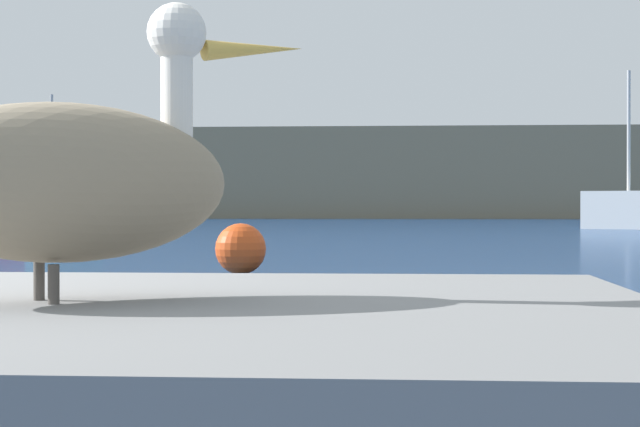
# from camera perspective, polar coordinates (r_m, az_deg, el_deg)

# --- Properties ---
(hillside_backdrop) EXTENTS (140.00, 15.61, 5.58)m
(hillside_backdrop) POSITION_cam_1_polar(r_m,az_deg,el_deg) (72.11, 2.33, 2.01)
(hillside_backdrop) COLOR #7F755B
(hillside_backdrop) RESTS_ON ground
(pier_dock) EXTENTS (3.18, 2.43, 0.55)m
(pier_dock) POSITION_cam_1_polar(r_m,az_deg,el_deg) (2.97, -13.47, -9.90)
(pier_dock) COLOR gray
(pier_dock) RESTS_ON ground
(pelican) EXTENTS (1.11, 0.86, 0.82)m
(pelican) POSITION_cam_1_polar(r_m,az_deg,el_deg) (2.93, -13.15, 1.96)
(pelican) COLOR gray
(pelican) RESTS_ON pier_dock
(fishing_boat_green) EXTENTS (8.13, 3.78, 5.16)m
(fishing_boat_green) POSITION_cam_1_polar(r_m,az_deg,el_deg) (44.26, -16.52, 0.53)
(fishing_boat_green) COLOR #1E8C4C
(fishing_boat_green) RESTS_ON ground
(mooring_buoy) EXTENTS (0.60, 0.60, 0.60)m
(mooring_buoy) POSITION_cam_1_polar(r_m,az_deg,el_deg) (12.57, -4.24, -1.89)
(mooring_buoy) COLOR #E54C19
(mooring_buoy) RESTS_ON ground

